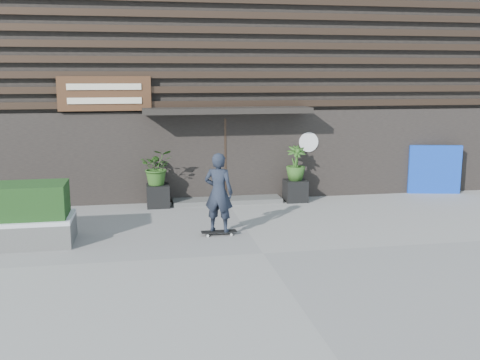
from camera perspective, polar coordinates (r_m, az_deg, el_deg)
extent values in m
plane|color=gray|center=(11.16, 2.37, -7.50)|extent=(80.00, 80.00, 0.00)
cube|color=#4B4B49|center=(15.50, -1.33, -2.07)|extent=(3.00, 0.80, 0.12)
cube|color=black|center=(15.09, -8.36, -1.61)|extent=(0.60, 0.60, 0.60)
imported|color=#2D591E|center=(14.94, -8.44, 1.32)|extent=(0.86, 0.75, 0.96)
cube|color=black|center=(15.66, 5.67, -1.09)|extent=(0.60, 0.60, 0.60)
imported|color=#2D591E|center=(15.52, 5.72, 1.73)|extent=(0.54, 0.54, 0.96)
cube|color=#0D34AF|center=(17.54, 19.25, 1.03)|extent=(1.53, 0.43, 1.44)
cube|color=black|center=(20.48, -3.78, 12.10)|extent=(18.00, 10.00, 8.00)
cube|color=black|center=(15.62, -1.54, 2.46)|extent=(18.00, 0.12, 2.50)
cube|color=#38281E|center=(15.42, -1.53, 7.77)|extent=(17.60, 0.08, 0.18)
cube|color=#38281E|center=(15.40, -1.54, 9.23)|extent=(17.60, 0.08, 0.18)
cube|color=#38281E|center=(15.40, -1.55, 10.69)|extent=(17.60, 0.08, 0.18)
cube|color=#38281E|center=(15.40, -1.56, 12.15)|extent=(17.60, 0.08, 0.18)
cube|color=#38281E|center=(15.42, -1.56, 13.61)|extent=(17.60, 0.08, 0.18)
cube|color=#38281E|center=(15.44, -1.57, 15.06)|extent=(17.60, 0.08, 0.18)
cube|color=#38281E|center=(15.48, -1.58, 16.51)|extent=(17.60, 0.08, 0.18)
cube|color=black|center=(15.05, -1.31, 7.13)|extent=(4.50, 1.00, 0.15)
cube|color=black|center=(15.79, -1.63, 2.19)|extent=(2.40, 0.30, 2.30)
cube|color=#38281E|center=(15.61, -1.53, 2.09)|extent=(0.06, 0.10, 2.30)
cube|color=#472B19|center=(15.17, -13.66, 8.57)|extent=(2.40, 0.10, 0.90)
cube|color=beige|center=(15.10, -13.71, 9.24)|extent=(1.90, 0.02, 0.16)
cube|color=beige|center=(15.11, -13.65, 7.88)|extent=(1.90, 0.02, 0.16)
cylinder|color=white|center=(16.03, 7.03, 3.86)|extent=(0.56, 0.03, 0.56)
cube|color=black|center=(12.35, -2.17, -5.28)|extent=(0.78, 0.20, 0.02)
cylinder|color=beige|center=(12.24, -3.31, -5.71)|extent=(0.06, 0.03, 0.06)
cylinder|color=#B8B8B3|center=(12.43, -3.42, -5.46)|extent=(0.06, 0.03, 0.06)
cylinder|color=#A8A7A3|center=(12.31, -0.89, -5.60)|extent=(0.06, 0.03, 0.06)
cylinder|color=#B0B0AB|center=(12.50, -1.04, -5.35)|extent=(0.06, 0.03, 0.06)
imported|color=black|center=(12.14, -2.20, -1.28)|extent=(0.75, 0.64, 1.74)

